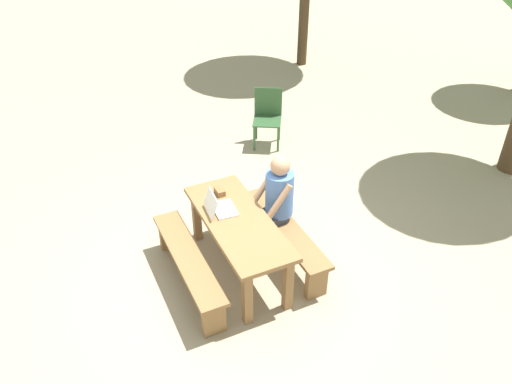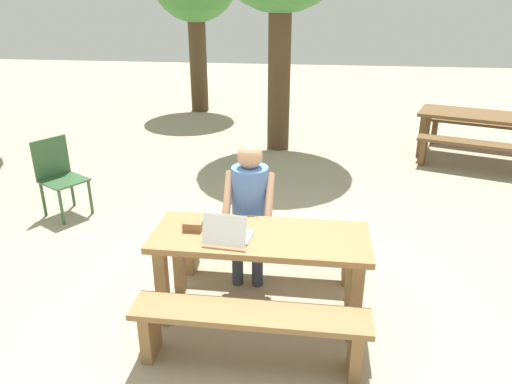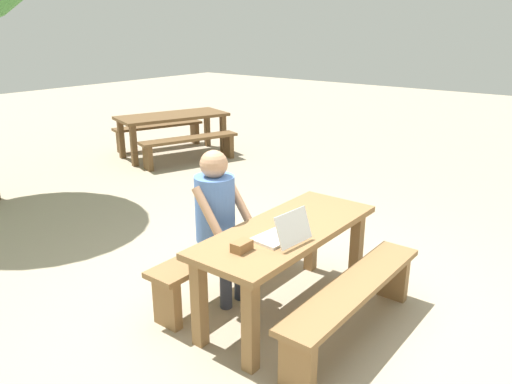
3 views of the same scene
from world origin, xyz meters
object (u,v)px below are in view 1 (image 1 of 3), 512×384
object	(u,v)px
person_seated	(277,197)
laptop	(219,207)
plastic_chair	(268,116)
picnic_table_front	(238,229)
small_pouch	(220,192)

from	to	relation	value
person_seated	laptop	bearing A→B (deg)	-95.46
laptop	plastic_chair	size ratio (longest dim) A/B	0.39
picnic_table_front	small_pouch	xyz separation A→B (m)	(-0.54, 0.01, 0.16)
small_pouch	plastic_chair	xyz separation A→B (m)	(-2.04, 1.64, -0.28)
picnic_table_front	person_seated	distance (m)	0.60
picnic_table_front	laptop	bearing A→B (deg)	-152.03
laptop	plastic_chair	distance (m)	2.95
person_seated	plastic_chair	size ratio (longest dim) A/B	1.41
laptop	picnic_table_front	bearing A→B (deg)	-146.95
plastic_chair	person_seated	bearing A→B (deg)	-84.02
picnic_table_front	plastic_chair	bearing A→B (deg)	147.49
small_pouch	plastic_chair	bearing A→B (deg)	141.29
small_pouch	plastic_chair	distance (m)	2.63
laptop	plastic_chair	bearing A→B (deg)	-31.89
picnic_table_front	laptop	size ratio (longest dim) A/B	4.74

